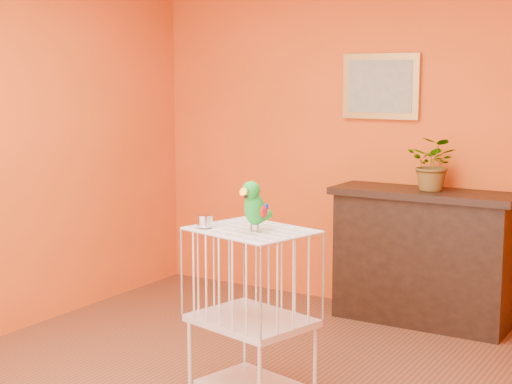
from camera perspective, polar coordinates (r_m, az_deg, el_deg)
The scene contains 7 objects.
room_shell at distance 4.18m, azimuth -2.61°, elevation 5.12°, with size 4.50×4.50×4.50m.
console_cabinet at distance 5.95m, azimuth 11.97°, elevation -4.63°, with size 1.35×0.49×1.00m.
potted_plant at distance 5.82m, azimuth 12.80°, elevation 1.58°, with size 0.35×0.39×0.31m, color #26722D.
framed_picture at distance 6.14m, azimuth 9.05°, elevation 7.60°, with size 0.62×0.04×0.50m.
birdcage at distance 4.46m, azimuth -0.32°, elevation -8.70°, with size 0.74×0.63×0.98m.
feed_cup at distance 4.41m, azimuth -3.78°, elevation -2.11°, with size 0.09×0.09×0.07m, color silver.
parrot at distance 4.27m, azimuth -0.12°, elevation -0.99°, with size 0.14×0.25×0.28m.
Camera 1 is at (2.32, -3.47, 1.82)m, focal length 55.00 mm.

